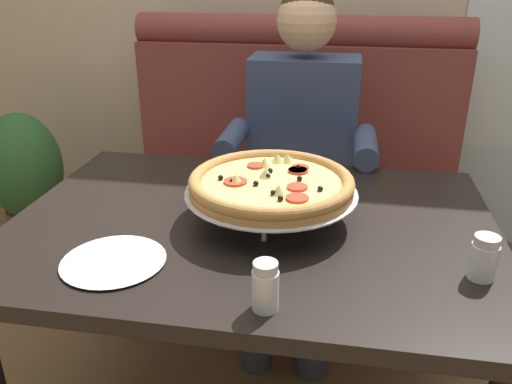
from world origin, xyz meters
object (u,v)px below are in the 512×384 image
Objects in this scene: booth_bench at (289,195)px; plate_near_left at (113,259)px; dining_table at (252,250)px; shaker_oregano at (483,261)px; potted_plant at (25,176)px; pizza at (271,184)px; diner_main at (300,148)px; patio_chair at (511,102)px; shaker_parmesan at (265,289)px.

plate_near_left is at bearing -102.72° from booth_bench.
dining_table is 0.56m from shaker_oregano.
plate_near_left is (-0.26, -1.16, 0.34)m from booth_bench.
potted_plant is at bearing 179.01° from booth_bench.
diner_main is at bearing 88.51° from pizza.
dining_table is 1.43× the size of patio_chair.
diner_main is 12.70× the size of shaker_parmesan.
shaker_oregano is (0.52, -0.18, 0.13)m from dining_table.
shaker_parmesan is 1.92m from potted_plant.
patio_chair is 2.90m from potted_plant.
dining_table is (0.00, -0.91, 0.24)m from booth_bench.
dining_table reaches higher than potted_plant.
plate_near_left is (-0.78, -0.08, -0.03)m from shaker_oregano.
booth_bench is 1.18× the size of dining_table.
shaker_parmesan is 0.44× the size of plate_near_left.
dining_table is at bearing 44.03° from plate_near_left.
diner_main is at bearing 118.99° from shaker_oregano.
shaker_oregano is at bearing 23.06° from shaker_parmesan.
booth_bench is at bearing 103.34° from diner_main.
dining_table is 1.60m from potted_plant.
shaker_parmesan is at bearing -83.26° from pizza.
diner_main reaches higher than shaker_parmesan.
pizza is at bearing 96.74° from shaker_parmesan.
dining_table is 0.39m from shaker_parmesan.
shaker_parmesan is (0.04, -0.38, -0.05)m from pizza.
patio_chair reaches higher than potted_plant.
plate_near_left is 2.99m from patio_chair.
patio_chair is (1.17, 2.68, -0.24)m from shaker_parmesan.
dining_table is 2.82× the size of pizza.
dining_table is 0.96× the size of diner_main.
pizza is at bearing 19.31° from dining_table.
pizza is at bearing 157.57° from shaker_oregano.
diner_main reaches higher than pizza.
booth_bench reaches higher than potted_plant.
shaker_parmesan is at bearing -88.39° from diner_main.
shaker_parmesan is (-0.43, -0.18, 0.00)m from shaker_oregano.
booth_bench is at bearing -0.99° from potted_plant.
patio_chair is at bearing 48.19° from booth_bench.
dining_table is at bearing -118.52° from patio_chair.
shaker_oregano is at bearing -64.53° from booth_bench.
shaker_oregano is at bearing 5.53° from plate_near_left.
pizza is (0.05, 0.02, 0.18)m from dining_table.
plate_near_left is at bearing -174.47° from shaker_oregano.
booth_bench is 2.07× the size of potted_plant.
potted_plant is at bearing 136.77° from shaker_parmesan.
diner_main is 0.94m from shaker_oregano.
pizza is (0.05, -0.89, 0.42)m from booth_bench.
booth_bench is 1.26m from shaker_oregano.
booth_bench is 14.94× the size of shaker_oregano.
shaker_parmesan reaches higher than dining_table.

